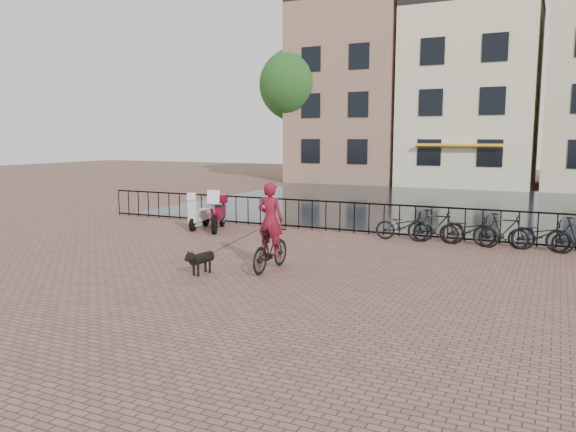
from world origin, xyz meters
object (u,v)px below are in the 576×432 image
at_px(cyclist, 270,232).
at_px(dog, 202,261).
at_px(motorcycle, 218,209).
at_px(scooter, 199,209).

xyz_separation_m(cyclist, dog, (-1.25, -1.02, -0.63)).
distance_m(cyclist, motorcycle, 6.09).
xyz_separation_m(dog, motorcycle, (-3.00, 5.38, 0.44)).
bearing_deg(dog, scooter, 132.20).
distance_m(cyclist, dog, 1.73).
distance_m(dog, scooter, 6.58).
bearing_deg(motorcycle, scooter, 156.68).
bearing_deg(scooter, dog, -66.62).
distance_m(motorcycle, scooter, 0.77).
bearing_deg(cyclist, dog, 39.39).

